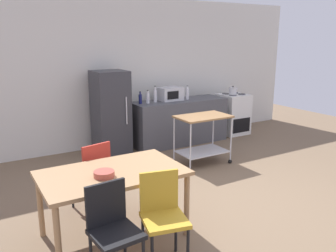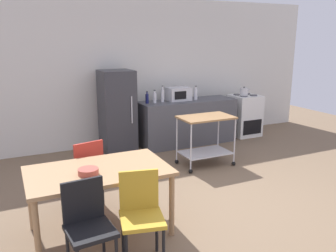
# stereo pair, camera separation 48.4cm
# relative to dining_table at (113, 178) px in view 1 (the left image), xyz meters

# --- Properties ---
(ground_plane) EXTENTS (12.00, 12.00, 0.00)m
(ground_plane) POSITION_rel_dining_table_xyz_m (1.61, 0.02, -0.67)
(ground_plane) COLOR brown
(back_wall) EXTENTS (8.40, 0.12, 2.90)m
(back_wall) POSITION_rel_dining_table_xyz_m (1.61, 3.22, 0.78)
(back_wall) COLOR silver
(back_wall) RESTS_ON ground_plane
(kitchen_counter) EXTENTS (2.00, 0.64, 0.90)m
(kitchen_counter) POSITION_rel_dining_table_xyz_m (2.51, 2.62, -0.22)
(kitchen_counter) COLOR #4C4C51
(kitchen_counter) RESTS_ON ground_plane
(dining_table) EXTENTS (1.50, 0.90, 0.75)m
(dining_table) POSITION_rel_dining_table_xyz_m (0.00, 0.00, 0.00)
(dining_table) COLOR #A37A51
(dining_table) RESTS_ON ground_plane
(chair_mustard) EXTENTS (0.48, 0.48, 0.89)m
(chair_mustard) POSITION_rel_dining_table_xyz_m (0.23, -0.67, -0.15)
(chair_mustard) COLOR gold
(chair_mustard) RESTS_ON ground_plane
(chair_black) EXTENTS (0.43, 0.43, 0.89)m
(chair_black) POSITION_rel_dining_table_xyz_m (-0.27, -0.66, -0.15)
(chair_black) COLOR black
(chair_black) RESTS_ON ground_plane
(chair_red) EXTENTS (0.48, 0.48, 0.89)m
(chair_red) POSITION_rel_dining_table_xyz_m (0.00, 0.69, -0.15)
(chair_red) COLOR #B72D23
(chair_red) RESTS_ON ground_plane
(stove_oven) EXTENTS (0.60, 0.61, 0.92)m
(stove_oven) POSITION_rel_dining_table_xyz_m (3.96, 2.64, -0.22)
(stove_oven) COLOR white
(stove_oven) RESTS_ON ground_plane
(refrigerator) EXTENTS (0.60, 0.63, 1.55)m
(refrigerator) POSITION_rel_dining_table_xyz_m (1.06, 2.72, 0.10)
(refrigerator) COLOR #333338
(refrigerator) RESTS_ON ground_plane
(kitchen_cart) EXTENTS (0.91, 0.57, 0.85)m
(kitchen_cart) POSITION_rel_dining_table_xyz_m (2.18, 1.36, -0.10)
(kitchen_cart) COLOR olive
(kitchen_cart) RESTS_ON ground_plane
(bottle_wine) EXTENTS (0.06, 0.06, 0.24)m
(bottle_wine) POSITION_rel_dining_table_xyz_m (1.64, 2.66, 0.33)
(bottle_wine) COLOR navy
(bottle_wine) RESTS_ON kitchen_counter
(bottle_olive_oil) EXTENTS (0.07, 0.07, 0.25)m
(bottle_olive_oil) POSITION_rel_dining_table_xyz_m (1.79, 2.63, 0.34)
(bottle_olive_oil) COLOR silver
(bottle_olive_oil) RESTS_ON kitchen_counter
(bottle_hot_sauce) EXTENTS (0.07, 0.07, 0.32)m
(bottle_hot_sauce) POSITION_rel_dining_table_xyz_m (1.97, 2.67, 0.36)
(bottle_hot_sauce) COLOR silver
(bottle_hot_sauce) RESTS_ON kitchen_counter
(microwave) EXTENTS (0.46, 0.35, 0.26)m
(microwave) POSITION_rel_dining_table_xyz_m (2.34, 2.71, 0.36)
(microwave) COLOR silver
(microwave) RESTS_ON kitchen_counter
(bottle_sparkling_water) EXTENTS (0.07, 0.07, 0.28)m
(bottle_sparkling_water) POSITION_rel_dining_table_xyz_m (2.69, 2.61, 0.35)
(bottle_sparkling_water) COLOR silver
(bottle_sparkling_water) RESTS_ON kitchen_counter
(fruit_bowl) EXTENTS (0.21, 0.21, 0.06)m
(fruit_bowl) POSITION_rel_dining_table_xyz_m (-0.13, -0.10, 0.11)
(fruit_bowl) COLOR #B24C3F
(fruit_bowl) RESTS_ON dining_table
(kettle) EXTENTS (0.24, 0.17, 0.19)m
(kettle) POSITION_rel_dining_table_xyz_m (3.84, 2.54, 0.33)
(kettle) COLOR silver
(kettle) RESTS_ON stove_oven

